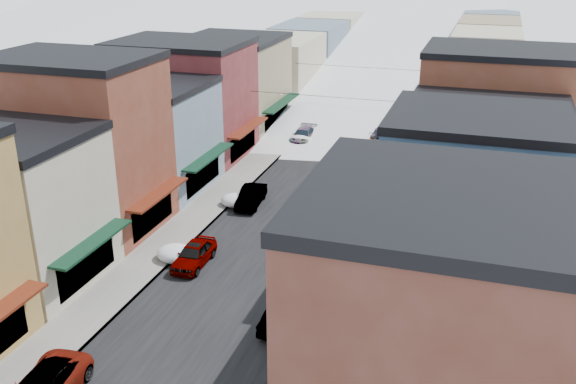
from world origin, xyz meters
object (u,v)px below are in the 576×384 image
Objects in this scene: car_green_sedan at (285,314)px; trash_can at (349,249)px; car_silver_sedan at (194,254)px; streetlamp_near at (368,167)px; car_dark_hatch at (251,196)px.

car_green_sedan is 8.88m from trash_can.
car_silver_sedan is 16.07m from streetlamp_near.
car_dark_hatch is (0.00, 10.43, -0.01)m from car_silver_sedan.
car_silver_sedan is at bearing -157.86° from trash_can.
streetlamp_near is at bearing -86.57° from car_green_sedan.
car_dark_hatch is 11.48m from trash_can.
trash_can is at bearing -94.05° from car_green_sedan.
trash_can is (9.39, -6.61, -0.04)m from car_dark_hatch.
trash_can is at bearing -40.68° from car_dark_hatch.
car_green_sedan is 0.90× the size of streetlamp_near.
car_silver_sedan is 9.22m from car_green_sedan.
car_silver_sedan reaches higher than car_green_sedan.
car_dark_hatch is 1.05× the size of car_green_sedan.
streetlamp_near reaches higher than car_green_sedan.
streetlamp_near reaches higher than car_dark_hatch.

